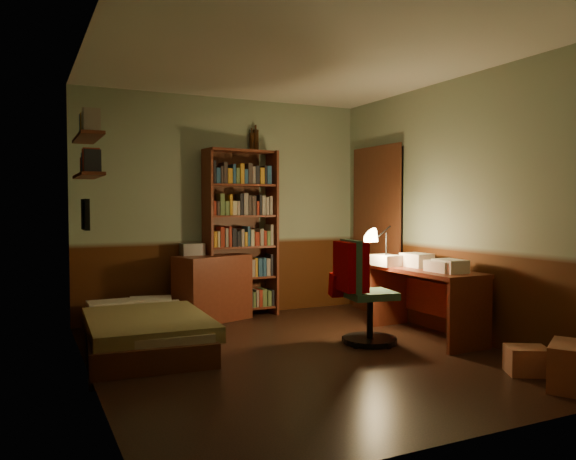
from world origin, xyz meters
name	(u,v)px	position (x,y,z in m)	size (l,w,h in m)	color
floor	(300,356)	(0.00, 0.00, -0.01)	(3.50, 4.00, 0.02)	black
ceiling	(300,57)	(0.00, 0.00, 2.61)	(3.50, 4.00, 0.02)	silver
wall_back	(225,207)	(0.00, 2.01, 1.30)	(3.50, 0.02, 2.60)	gray
wall_left	(88,209)	(-1.76, 0.00, 1.30)	(0.02, 4.00, 2.60)	gray
wall_right	(456,208)	(1.76, 0.00, 1.30)	(0.02, 4.00, 2.60)	gray
wall_front	(465,210)	(0.00, -2.01, 1.30)	(3.50, 0.02, 2.60)	gray
doorway	(378,232)	(1.72, 1.30, 1.00)	(0.06, 0.90, 2.00)	black
door_trim	(376,232)	(1.69, 1.30, 1.00)	(0.02, 0.98, 2.08)	#462213
bed	(144,318)	(-1.19, 0.89, 0.28)	(0.99, 1.85, 0.55)	olive
dresser	(213,288)	(-0.23, 1.76, 0.38)	(0.85, 0.42, 0.75)	#5C2516
mini_stereo	(192,249)	(-0.44, 1.89, 0.82)	(0.25, 0.20, 0.14)	#B2B2B7
bookshelf	(241,234)	(0.14, 1.85, 0.99)	(0.85, 0.26, 1.98)	#5C2516
bottle_left	(252,142)	(0.33, 1.96, 2.09)	(0.06, 0.06, 0.22)	black
bottle_right	(256,141)	(0.38, 1.96, 2.11)	(0.07, 0.07, 0.26)	black
desk	(425,303)	(1.44, 0.07, 0.35)	(0.53, 1.29, 0.69)	#5C2516
paper_stack	(386,260)	(1.25, 0.47, 0.75)	(0.21, 0.29, 0.11)	silver
desk_lamp	(386,236)	(1.24, 0.46, 1.01)	(0.19, 0.19, 0.63)	black
office_chair	(370,298)	(0.80, 0.10, 0.44)	(0.44, 0.39, 0.88)	#345B40
red_jacket	(383,229)	(0.81, -0.10, 1.11)	(0.21, 0.39, 0.46)	#A20000
wall_shelf_lower	(88,176)	(-1.64, 1.10, 1.60)	(0.20, 0.90, 0.03)	#5C2516
wall_shelf_upper	(88,138)	(-1.64, 1.10, 1.95)	(0.20, 0.90, 0.03)	#5C2516
framed_picture	(85,214)	(-1.72, 0.60, 1.25)	(0.04, 0.32, 0.26)	black
cardboard_box_b	(527,360)	(1.36, -1.26, 0.11)	(0.30, 0.25, 0.21)	#93593F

